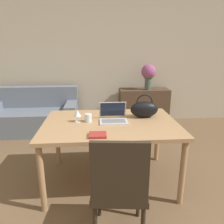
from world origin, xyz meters
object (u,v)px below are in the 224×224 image
Objects in this scene: chair at (119,185)px; handbag at (144,109)px; drinking_glass at (88,118)px; flower_vase at (148,74)px; couch at (34,116)px; laptop at (113,116)px; wine_glass at (77,114)px.

chair is 2.87× the size of handbag.
flower_vase is (1.14, 1.92, 0.26)m from drinking_glass.
flower_vase reaches higher than couch.
couch is 5.24× the size of laptop.
wine_glass reaches higher than couch.
drinking_glass is 0.19× the size of flower_vase.
couch is at bearing -174.99° from flower_vase.
drinking_glass is at bearing 112.00° from chair.
chair is 2.95m from couch.
chair is at bearing -112.01° from handbag.
handbag is at bearing -42.53° from couch.
drinking_glass is 0.13m from wine_glass.
handbag is (0.41, 1.00, 0.33)m from chair.
laptop is 2.09m from flower_vase.
handbag reaches higher than laptop.
handbag reaches higher than wine_glass.
flower_vase reaches higher than drinking_glass.
laptop is (1.38, -1.70, 0.52)m from couch.
laptop is at bearing -114.25° from flower_vase.
wine_glass is 0.41× the size of handbag.
laptop reaches higher than couch.
chair reaches higher than couch.
handbag is at bearing 13.13° from laptop.
handbag is at bearing 7.94° from wine_glass.
drinking_glass is at bearing -120.62° from flower_vase.
drinking_glass is (-0.28, -0.03, -0.01)m from laptop.
laptop is 0.39m from handbag.
handbag is 0.66× the size of flower_vase.
flower_vase is at bearing 59.38° from drinking_glass.
flower_vase is at bearing 65.75° from laptop.
handbag is 1.88m from flower_vase.
couch is 2.45m from handbag.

